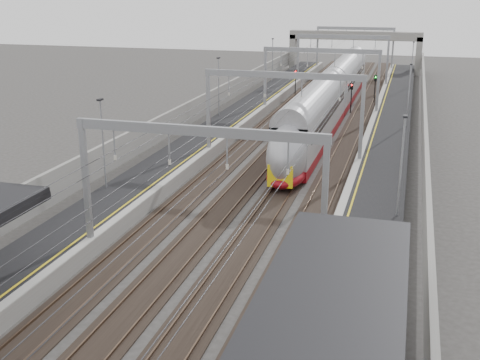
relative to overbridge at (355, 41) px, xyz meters
The scene contains 11 objects.
platform_left 55.79m from the overbridge, 98.28° to the right, with size 4.00×120.00×1.00m, color black.
platform_right 55.79m from the overbridge, 81.72° to the right, with size 4.00×120.00×1.00m, color black.
tracks 55.25m from the overbridge, 90.00° to the right, with size 11.40×140.00×0.20m.
overhead_line 48.39m from the overbridge, 90.00° to the right, with size 13.00×140.00×6.60m.
overbridge is the anchor object (origin of this frame).
wall_left 56.25m from the overbridge, 101.51° to the right, with size 0.30×120.00×3.20m, color gray.
wall_right 56.25m from the overbridge, 78.49° to the right, with size 0.30×120.00×3.20m, color gray.
train 41.33m from the overbridge, 87.91° to the right, with size 2.88×52.39×4.54m.
signal_green 25.90m from the overbridge, 101.66° to the right, with size 0.32×0.32×3.48m.
signal_red_near 35.14m from the overbridge, 84.76° to the right, with size 0.32×0.32×3.48m.
signal_red_far 28.31m from the overbridge, 78.95° to the right, with size 0.32×0.32×3.48m.
Camera 1 is at (9.78, -4.72, 13.98)m, focal length 45.00 mm.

